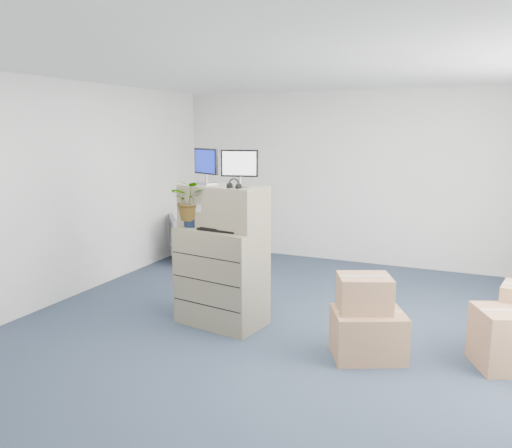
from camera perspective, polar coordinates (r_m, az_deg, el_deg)
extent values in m
plane|color=#273647|center=(5.37, 2.31, -13.18)|extent=(7.00, 7.00, 0.00)
cube|color=silver|center=(8.32, 11.20, 5.17)|extent=(6.00, 0.02, 2.80)
cube|color=gray|center=(5.65, -3.96, -6.00)|extent=(1.02, 0.72, 1.10)
cube|color=gray|center=(5.52, -3.74, 1.98)|extent=(1.01, 0.62, 0.47)
cube|color=#99999E|center=(5.65, -5.69, 4.64)|extent=(0.26, 0.23, 0.01)
cylinder|color=#99999E|center=(5.64, -5.70, 5.19)|extent=(0.03, 0.03, 0.10)
cube|color=black|center=(5.63, -5.74, 7.14)|extent=(0.38, 0.19, 0.29)
cube|color=navy|center=(5.62, -5.87, 7.13)|extent=(0.33, 0.16, 0.25)
cube|color=#99999E|center=(5.34, -1.89, 4.33)|extent=(0.24, 0.20, 0.01)
cylinder|color=#99999E|center=(5.33, -1.89, 4.91)|extent=(0.03, 0.03, 0.10)
cube|color=black|center=(5.31, -1.90, 6.95)|extent=(0.39, 0.12, 0.29)
cube|color=silver|center=(5.30, -1.94, 6.94)|extent=(0.35, 0.09, 0.25)
torus|color=black|center=(5.21, -2.53, 4.51)|extent=(0.14, 0.04, 0.14)
cube|color=black|center=(5.40, -4.14, -0.63)|extent=(0.49, 0.24, 0.02)
ellipsoid|color=silver|center=(5.25, -2.29, -0.87)|extent=(0.11, 0.07, 0.04)
cylinder|color=gray|center=(5.50, -3.44, 0.96)|extent=(0.08, 0.08, 0.28)
cube|color=silver|center=(5.61, -4.03, -0.22)|extent=(0.07, 0.06, 0.02)
cube|color=black|center=(5.60, -4.04, 0.52)|extent=(0.06, 0.03, 0.13)
cube|color=black|center=(5.46, -0.53, -0.27)|extent=(0.22, 0.17, 0.06)
cube|color=#3E94D4|center=(5.37, -0.64, 0.33)|extent=(0.24, 0.13, 0.08)
cylinder|color=#8CA786|center=(5.59, -7.37, -0.36)|extent=(0.20, 0.20, 0.02)
cylinder|color=black|center=(5.57, -7.39, 0.37)|extent=(0.17, 0.17, 0.13)
imported|color=#225919|center=(5.54, -7.44, 2.19)|extent=(0.44, 0.48, 0.35)
imported|color=slate|center=(8.40, -6.81, -1.32)|extent=(1.15, 1.14, 0.87)
cube|color=#996D4A|center=(5.05, 12.65, -12.19)|extent=(0.82, 0.74, 0.46)
cube|color=#996D4A|center=(4.94, 12.26, -7.74)|extent=(0.60, 0.55, 0.34)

